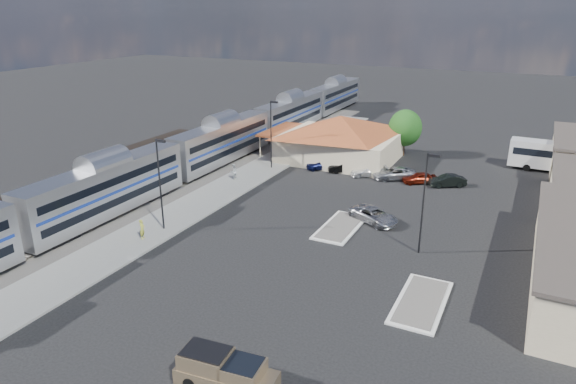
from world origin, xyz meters
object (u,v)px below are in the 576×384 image
at_px(suv, 374,215).
at_px(coach_bus, 560,156).
at_px(station_depot, 340,138).
at_px(pickup_truck, 227,372).

bearing_deg(suv, coach_bus, -6.35).
distance_m(station_depot, pickup_truck, 46.77).
height_order(station_depot, suv, station_depot).
height_order(pickup_truck, suv, pickup_truck).
height_order(suv, coach_bus, coach_bus).
distance_m(pickup_truck, suv, 26.28).
height_order(station_depot, pickup_truck, station_depot).
relative_size(pickup_truck, coach_bus, 0.49).
height_order(station_depot, coach_bus, station_depot).
distance_m(pickup_truck, coach_bus, 55.03).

